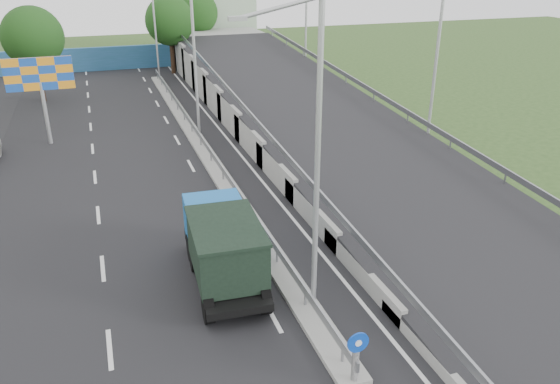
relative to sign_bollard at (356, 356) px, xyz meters
name	(u,v)px	position (x,y,z in m)	size (l,w,h in m)	color
road_surface	(162,176)	(-3.00, 17.83, -1.03)	(26.00, 90.00, 0.04)	black
median	(201,147)	(0.00, 21.83, -0.93)	(1.00, 44.00, 0.20)	gray
overpass_ramp	(312,111)	(7.50, 21.83, 0.72)	(10.00, 50.00, 3.50)	gray
median_guardrail	(201,137)	(0.00, 21.83, -0.28)	(0.09, 44.00, 0.71)	gray
sign_bollard	(356,356)	(0.00, 0.00, 0.00)	(0.64, 0.23, 1.67)	black
lamp_post_near	(312,150)	(0.11, 3.83, 4.77)	(2.74, 0.18, 10.08)	#B2B5B7
lamp_post_mid	(191,49)	(0.11, 23.83, 4.77)	(2.74, 0.18, 10.08)	#B2B5B7
lamp_post_far	(152,17)	(0.11, 43.83, 4.77)	(2.74, 0.18, 10.08)	#B2B5B7
blue_wall	(109,58)	(-4.00, 49.83, 0.17)	(30.00, 0.50, 2.40)	#21587A
church	(221,7)	(10.00, 57.83, 4.28)	(7.00, 7.00, 13.80)	#B2CCAD
billboard	(40,79)	(-9.00, 25.83, 3.15)	(4.00, 0.24, 5.50)	#B2B5B7
tree_left_mid	(33,37)	(-10.00, 37.83, 4.14)	(4.80, 4.80, 7.60)	black
tree_median_far	(170,21)	(2.00, 45.83, 4.14)	(4.80, 4.80, 7.60)	black
tree_ramp_far	(196,13)	(6.00, 52.83, 4.14)	(4.80, 4.80, 7.60)	black
dump_truck	(223,244)	(-2.19, 6.59, 0.46)	(2.62, 6.25, 2.70)	black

